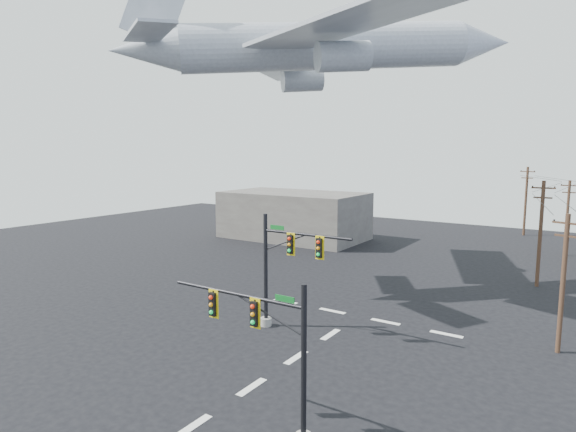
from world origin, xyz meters
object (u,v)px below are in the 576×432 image
Objects in this scene: utility_pole_a at (563,281)px; utility_pole_d at (526,200)px; utility_pole_c at (567,217)px; airliner at (325,48)px; signal_mast_near at (272,351)px; utility_pole_b at (540,232)px; signal_mast_far at (282,270)px.

utility_pole_d is (-7.04, 41.10, 0.70)m from utility_pole_a.
utility_pole_a is 0.96× the size of utility_pole_c.
airliner is at bearing -92.19° from utility_pole_d.
signal_mast_near is at bearing -102.49° from utility_pole_c.
utility_pole_d reaches higher than utility_pole_b.
airliner is (-9.02, 20.28, 16.03)m from signal_mast_near.
utility_pole_c is (-1.51, 29.34, 0.16)m from utility_pole_a.
utility_pole_a is (14.96, 5.67, 0.22)m from signal_mast_far.
airliner is (-15.38, -9.39, 14.85)m from utility_pole_b.
utility_pole_b is at bearing 58.30° from signal_mast_far.
utility_pole_b is at bearing 119.45° from utility_pole_a.
utility_pole_d is at bearing 112.15° from utility_pole_c.
signal_mast_far is at bearing -119.96° from airliner.
utility_pole_c reaches higher than signal_mast_far.
signal_mast_near is at bearing -111.76° from airliner.
utility_pole_c is at bearing 10.21° from airliner.
utility_pole_a is 14.60m from utility_pole_b.
utility_pole_a is at bearing 59.67° from signal_mast_near.
airliner is at bearing 105.79° from signal_mast_far.
utility_pole_c is at bearing 80.53° from signal_mast_near.
utility_pole_a is 29.38m from utility_pole_c.
utility_pole_d is at bearing 80.38° from signal_mast_far.
utility_pole_b is (6.36, 29.66, 1.18)m from signal_mast_near.
utility_pole_b is 0.32× the size of airliner.
utility_pole_c is at bearing -50.18° from utility_pole_d.
utility_pole_b reaches higher than utility_pole_a.
utility_pole_a reaches higher than signal_mast_far.
signal_mast_near is 0.84× the size of utility_pole_c.
utility_pole_a is at bearing 20.77° from signal_mast_far.
utility_pole_d reaches higher than utility_pole_a.
airliner reaches higher than utility_pole_c.
utility_pole_d is 0.33× the size of airliner.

